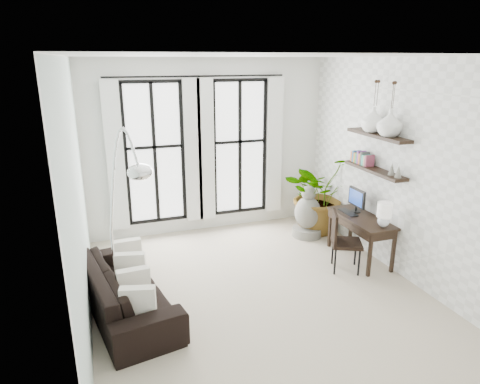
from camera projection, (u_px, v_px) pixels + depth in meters
name	position (u px, v px, depth m)	size (l,w,h in m)	color
floor	(256.00, 289.00, 6.14)	(5.00, 5.00, 0.00)	#BEAD97
ceiling	(259.00, 56.00, 5.19)	(5.00, 5.00, 0.00)	white
wall_left	(77.00, 200.00, 4.96)	(5.00, 5.00, 0.00)	#B5CAC0
wall_right	(398.00, 169.00, 6.36)	(5.00, 5.00, 0.00)	white
wall_back	(208.00, 147.00, 7.92)	(4.50, 4.50, 0.00)	white
windows	(199.00, 151.00, 7.80)	(3.26, 0.13, 2.65)	white
wall_shelves	(374.00, 155.00, 6.65)	(0.25, 1.30, 0.60)	black
sofa	(125.00, 289.00, 5.53)	(2.21, 0.86, 0.64)	black
throw_pillows	(132.00, 275.00, 5.51)	(0.40, 1.52, 0.40)	silver
plant	(318.00, 193.00, 8.03)	(1.35, 1.17, 1.50)	#2D7228
desk	(363.00, 221.00, 6.82)	(0.53, 1.24, 1.13)	black
desk_chair	(341.00, 238.00, 6.57)	(0.59, 0.59, 0.94)	black
arc_lamp	(124.00, 183.00, 5.28)	(0.74, 0.54, 2.39)	silver
buddha	(308.00, 215.00, 7.88)	(0.54, 0.54, 0.97)	gray
vase_a	(390.00, 123.00, 6.23)	(0.37, 0.37, 0.38)	white
vase_b	(373.00, 120.00, 6.59)	(0.37, 0.37, 0.38)	white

